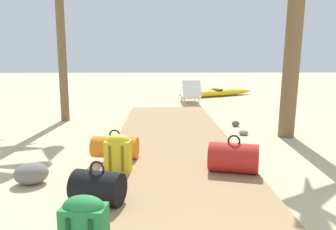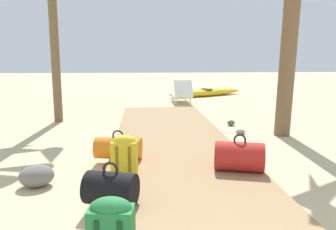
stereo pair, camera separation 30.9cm
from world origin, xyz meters
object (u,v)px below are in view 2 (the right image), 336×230
at_px(duffel_bag_orange, 118,148).
at_px(lounge_chair, 182,94).
at_px(backpack_yellow, 124,153).
at_px(duffel_bag_black, 111,189).
at_px(duffel_bag_red, 239,157).
at_px(kayak, 206,93).

bearing_deg(duffel_bag_orange, lounge_chair, 75.49).
height_order(duffel_bag_orange, backpack_yellow, backpack_yellow).
distance_m(duffel_bag_orange, backpack_yellow, 0.64).
bearing_deg(lounge_chair, duffel_bag_black, -101.54).
xyz_separation_m(duffel_bag_orange, duffel_bag_red, (1.61, -0.67, 0.03)).
distance_m(duffel_bag_red, kayak, 9.39).
bearing_deg(backpack_yellow, kayak, 73.04).
xyz_separation_m(duffel_bag_red, duffel_bag_black, (-1.58, -0.93, -0.02)).
height_order(duffel_bag_orange, kayak, duffel_bag_orange).
height_order(duffel_bag_red, lounge_chair, lounge_chair).
height_order(duffel_bag_orange, duffel_bag_black, duffel_bag_black).
bearing_deg(kayak, duffel_bag_orange, -108.82).
bearing_deg(lounge_chair, duffel_bag_red, -90.71).
bearing_deg(kayak, duffel_bag_black, -105.87).
relative_size(backpack_yellow, kayak, 0.15).
bearing_deg(duffel_bag_black, duffel_bag_red, 30.41).
distance_m(duffel_bag_red, lounge_chair, 7.26).
bearing_deg(duffel_bag_orange, duffel_bag_red, -22.64).
bearing_deg(duffel_bag_red, duffel_bag_black, -149.59).
height_order(duffel_bag_black, lounge_chair, lounge_chair).
relative_size(duffel_bag_red, kayak, 0.21).
xyz_separation_m(duffel_bag_black, kayak, (2.91, 10.23, -0.11)).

